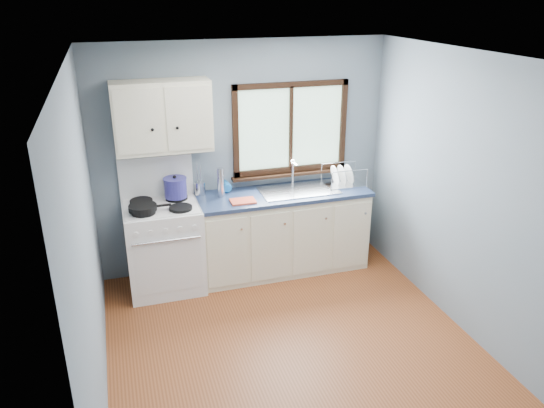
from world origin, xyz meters
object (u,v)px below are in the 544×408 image
object	(u,v)px
gas_range	(164,244)
sink	(298,196)
base_cabinets	(282,235)
dish_rack	(343,179)
stockpot	(175,187)
thermos	(221,183)
utensil_crock	(200,188)
skillet	(143,208)

from	to	relation	value
gas_range	sink	distance (m)	1.53
base_cabinets	dish_rack	size ratio (longest dim) A/B	4.19
base_cabinets	stockpot	distance (m)	1.31
stockpot	base_cabinets	bearing A→B (deg)	-5.36
base_cabinets	thermos	size ratio (longest dim) A/B	5.83
gas_range	base_cabinets	distance (m)	1.31
gas_range	utensil_crock	xyz separation A→B (m)	(0.44, 0.22, 0.50)
gas_range	dish_rack	xyz separation A→B (m)	(2.03, 0.07, 0.49)
sink	stockpot	world-z (taller)	sink
sink	stockpot	size ratio (longest dim) A/B	2.76
stockpot	dish_rack	bearing A→B (deg)	-1.80
thermos	gas_range	bearing A→B (deg)	-172.25
skillet	gas_range	bearing A→B (deg)	37.91
skillet	stockpot	distance (m)	0.45
gas_range	stockpot	world-z (taller)	gas_range
gas_range	utensil_crock	distance (m)	0.70
skillet	stockpot	world-z (taller)	stockpot
stockpot	skillet	bearing A→B (deg)	-142.54
thermos	skillet	bearing A→B (deg)	-164.15
stockpot	utensil_crock	xyz separation A→B (m)	(0.27, 0.09, -0.07)
sink	stockpot	distance (m)	1.33
skillet	base_cabinets	bearing A→B (deg)	5.30
utensil_crock	thermos	bearing A→B (deg)	-33.68
thermos	dish_rack	bearing A→B (deg)	-0.85
utensil_crock	gas_range	bearing A→B (deg)	-153.67
gas_range	skillet	xyz separation A→B (m)	(-0.18, -0.15, 0.49)
skillet	dish_rack	world-z (taller)	dish_rack
base_cabinets	thermos	world-z (taller)	thermos
gas_range	utensil_crock	bearing A→B (deg)	26.33
dish_rack	sink	bearing A→B (deg)	-174.05
base_cabinets	sink	bearing A→B (deg)	-0.13
dish_rack	gas_range	bearing A→B (deg)	-177.22
stockpot	thermos	distance (m)	0.47
dish_rack	stockpot	bearing A→B (deg)	179.11
gas_range	sink	bearing A→B (deg)	0.71
stockpot	utensil_crock	distance (m)	0.29
gas_range	skillet	bearing A→B (deg)	-141.07
sink	skillet	size ratio (longest dim) A/B	2.03
utensil_crock	skillet	bearing A→B (deg)	-149.65
base_cabinets	utensil_crock	bearing A→B (deg)	166.91
sink	skillet	bearing A→B (deg)	-174.37
sink	stockpot	bearing A→B (deg)	175.35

